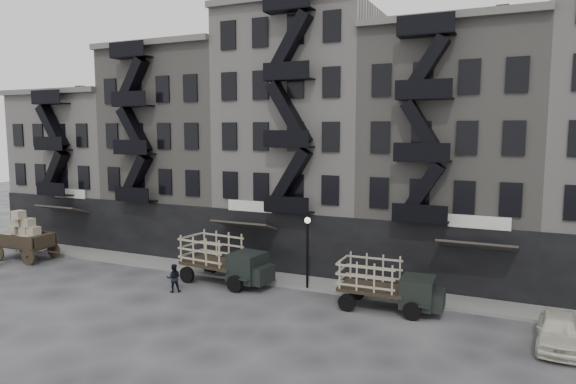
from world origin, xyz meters
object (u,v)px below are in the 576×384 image
at_px(horse, 19,241).
at_px(wagon, 24,231).
at_px(stake_truck_west, 224,256).
at_px(pedestrian_mid, 174,278).
at_px(stake_truck_east, 387,281).
at_px(car_east, 559,331).

bearing_deg(horse, wagon, -129.04).
relative_size(wagon, stake_truck_west, 0.71).
relative_size(stake_truck_west, pedestrian_mid, 3.65).
height_order(stake_truck_east, pedestrian_mid, stake_truck_east).
bearing_deg(car_east, pedestrian_mid, -175.30).
bearing_deg(horse, pedestrian_mid, -108.86).
relative_size(stake_truck_west, stake_truck_east, 1.12).
xyz_separation_m(horse, stake_truck_east, (28.23, -0.67, 0.65)).
xyz_separation_m(stake_truck_west, stake_truck_east, (10.04, -0.46, -0.15)).
bearing_deg(wagon, stake_truck_west, 2.79).
bearing_deg(car_east, horse, 179.17).
bearing_deg(stake_truck_east, car_east, -12.46).
height_order(stake_truck_west, pedestrian_mid, stake_truck_west).
relative_size(wagon, stake_truck_east, 0.79).
bearing_deg(pedestrian_mid, stake_truck_west, -158.25).
bearing_deg(wagon, car_east, -2.44).
height_order(horse, stake_truck_west, stake_truck_west).
bearing_deg(car_east, stake_truck_east, 171.80).
bearing_deg(stake_truck_west, pedestrian_mid, -116.81).
bearing_deg(stake_truck_east, wagon, 179.58).
bearing_deg(stake_truck_west, wagon, -170.08).
height_order(stake_truck_west, car_east, stake_truck_west).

